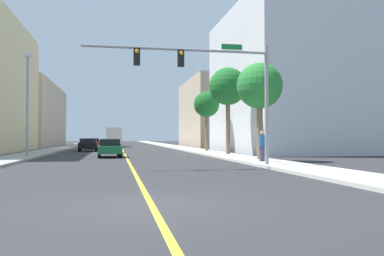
{
  "coord_description": "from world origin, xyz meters",
  "views": [
    {
      "loc": [
        -0.83,
        -9.36,
        1.59
      ],
      "look_at": [
        4.4,
        17.77,
        2.2
      ],
      "focal_mm": 37.19,
      "sensor_mm": 36.0,
      "label": 1
    }
  ],
  "objects_px": {
    "car_black": "(88,145)",
    "palm_near": "(260,87)",
    "palm_far": "(207,105)",
    "car_green": "(109,148)",
    "street_lamp": "(27,99)",
    "car_red": "(92,143)",
    "delivery_truck": "(113,137)",
    "traffic_signal_mast": "(213,75)",
    "palm_mid": "(228,87)",
    "pedestrian": "(262,146)",
    "car_silver": "(110,145)"
  },
  "relations": [
    {
      "from": "car_black",
      "to": "palm_near",
      "type": "bearing_deg",
      "value": -60.39
    },
    {
      "from": "palm_far",
      "to": "car_green",
      "type": "height_order",
      "value": "palm_far"
    },
    {
      "from": "street_lamp",
      "to": "car_red",
      "type": "relative_size",
      "value": 1.75
    },
    {
      "from": "palm_far",
      "to": "delivery_truck",
      "type": "distance_m",
      "value": 26.78
    },
    {
      "from": "car_black",
      "to": "traffic_signal_mast",
      "type": "bearing_deg",
      "value": -73.92
    },
    {
      "from": "traffic_signal_mast",
      "to": "palm_mid",
      "type": "xyz_separation_m",
      "value": [
        4.38,
        12.41,
        1.02
      ]
    },
    {
      "from": "palm_mid",
      "to": "car_green",
      "type": "xyz_separation_m",
      "value": [
        -9.71,
        -0.42,
        -5.03
      ]
    },
    {
      "from": "palm_near",
      "to": "pedestrian",
      "type": "height_order",
      "value": "palm_near"
    },
    {
      "from": "palm_mid",
      "to": "car_black",
      "type": "distance_m",
      "value": 18.3
    },
    {
      "from": "street_lamp",
      "to": "car_red",
      "type": "distance_m",
      "value": 23.9
    },
    {
      "from": "palm_near",
      "to": "pedestrian",
      "type": "distance_m",
      "value": 4.49
    },
    {
      "from": "delivery_truck",
      "to": "pedestrian",
      "type": "xyz_separation_m",
      "value": [
        8.84,
        -42.34,
        -0.56
      ]
    },
    {
      "from": "car_green",
      "to": "pedestrian",
      "type": "bearing_deg",
      "value": -49.24
    },
    {
      "from": "car_green",
      "to": "car_black",
      "type": "distance_m",
      "value": 13.35
    },
    {
      "from": "street_lamp",
      "to": "car_black",
      "type": "height_order",
      "value": "street_lamp"
    },
    {
      "from": "palm_near",
      "to": "car_black",
      "type": "relative_size",
      "value": 1.59
    },
    {
      "from": "car_silver",
      "to": "delivery_truck",
      "type": "relative_size",
      "value": 0.53
    },
    {
      "from": "traffic_signal_mast",
      "to": "delivery_truck",
      "type": "distance_m",
      "value": 45.26
    },
    {
      "from": "palm_mid",
      "to": "car_red",
      "type": "relative_size",
      "value": 1.72
    },
    {
      "from": "street_lamp",
      "to": "pedestrian",
      "type": "distance_m",
      "value": 16.98
    },
    {
      "from": "car_silver",
      "to": "car_green",
      "type": "bearing_deg",
      "value": -86.56
    },
    {
      "from": "street_lamp",
      "to": "palm_near",
      "type": "distance_m",
      "value": 16.41
    },
    {
      "from": "palm_mid",
      "to": "car_green",
      "type": "relative_size",
      "value": 1.68
    },
    {
      "from": "car_black",
      "to": "car_red",
      "type": "distance_m",
      "value": 8.73
    },
    {
      "from": "car_black",
      "to": "car_red",
      "type": "bearing_deg",
      "value": 89.0
    },
    {
      "from": "traffic_signal_mast",
      "to": "palm_far",
      "type": "bearing_deg",
      "value": 77.88
    },
    {
      "from": "palm_mid",
      "to": "delivery_truck",
      "type": "distance_m",
      "value": 34.09
    },
    {
      "from": "street_lamp",
      "to": "palm_near",
      "type": "height_order",
      "value": "street_lamp"
    },
    {
      "from": "palm_far",
      "to": "car_black",
      "type": "height_order",
      "value": "palm_far"
    },
    {
      "from": "palm_far",
      "to": "street_lamp",
      "type": "bearing_deg",
      "value": -148.01
    },
    {
      "from": "palm_near",
      "to": "delivery_truck",
      "type": "distance_m",
      "value": 41.31
    },
    {
      "from": "palm_mid",
      "to": "delivery_truck",
      "type": "height_order",
      "value": "palm_mid"
    },
    {
      "from": "car_green",
      "to": "delivery_truck",
      "type": "xyz_separation_m",
      "value": [
        0.08,
        32.85,
        0.87
      ]
    },
    {
      "from": "car_silver",
      "to": "palm_mid",
      "type": "bearing_deg",
      "value": -36.7
    },
    {
      "from": "traffic_signal_mast",
      "to": "car_black",
      "type": "bearing_deg",
      "value": 107.25
    },
    {
      "from": "palm_mid",
      "to": "car_red",
      "type": "height_order",
      "value": "palm_mid"
    },
    {
      "from": "palm_mid",
      "to": "delivery_truck",
      "type": "xyz_separation_m",
      "value": [
        -9.62,
        32.43,
        -4.15
      ]
    },
    {
      "from": "street_lamp",
      "to": "palm_far",
      "type": "relative_size",
      "value": 1.21
    },
    {
      "from": "car_green",
      "to": "palm_mid",
      "type": "bearing_deg",
      "value": 0.01
    },
    {
      "from": "palm_far",
      "to": "car_red",
      "type": "bearing_deg",
      "value": 131.3
    },
    {
      "from": "street_lamp",
      "to": "car_red",
      "type": "xyz_separation_m",
      "value": [
        3.26,
        23.41,
        -3.53
      ]
    },
    {
      "from": "delivery_truck",
      "to": "palm_mid",
      "type": "bearing_deg",
      "value": -75.41
    },
    {
      "from": "palm_mid",
      "to": "car_silver",
      "type": "bearing_deg",
      "value": 140.45
    },
    {
      "from": "pedestrian",
      "to": "palm_mid",
      "type": "bearing_deg",
      "value": 150.6
    },
    {
      "from": "traffic_signal_mast",
      "to": "delivery_truck",
      "type": "height_order",
      "value": "traffic_signal_mast"
    },
    {
      "from": "car_red",
      "to": "street_lamp",
      "type": "bearing_deg",
      "value": -97.22
    },
    {
      "from": "car_silver",
      "to": "traffic_signal_mast",
      "type": "bearing_deg",
      "value": -72.35
    },
    {
      "from": "car_silver",
      "to": "delivery_truck",
      "type": "xyz_separation_m",
      "value": [
        0.17,
        24.35,
        0.87
      ]
    },
    {
      "from": "street_lamp",
      "to": "palm_mid",
      "type": "xyz_separation_m",
      "value": [
        15.46,
        1.98,
        1.49
      ]
    },
    {
      "from": "car_black",
      "to": "car_silver",
      "type": "height_order",
      "value": "car_black"
    }
  ]
}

